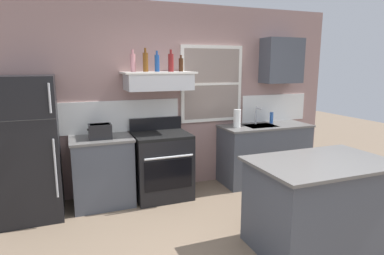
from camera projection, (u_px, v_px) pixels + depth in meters
back_wall at (172, 98)px, 4.82m from camera, size 5.40×0.11×2.70m
refrigerator at (28, 148)px, 3.88m from camera, size 0.70×0.72×1.72m
counter_left_of_stove at (103, 171)px, 4.31m from camera, size 0.79×0.63×0.91m
toaster at (100, 131)px, 4.13m from camera, size 0.30×0.20×0.19m
stove_range at (162, 165)px, 4.55m from camera, size 0.76×0.69×1.09m
range_hood_shelf at (158, 81)px, 4.42m from camera, size 0.96×0.52×0.24m
bottle_rose_pink at (133, 62)px, 4.32m from camera, size 0.07×0.07×0.29m
bottle_amber_wine at (146, 62)px, 4.34m from camera, size 0.07×0.07×0.31m
bottle_blue_liqueur at (157, 63)px, 4.42m from camera, size 0.07×0.07×0.28m
bottle_red_label_wine at (171, 62)px, 4.38m from camera, size 0.07×0.07×0.29m
bottle_brown_stout at (181, 65)px, 4.51m from camera, size 0.06×0.06×0.23m
counter_right_with_sink at (264, 153)px, 5.19m from camera, size 1.43×0.63×0.91m
sink_faucet at (257, 113)px, 5.12m from camera, size 0.03×0.17×0.28m
paper_towel_roll at (237, 118)px, 4.90m from camera, size 0.11×0.11×0.27m
dish_soap_bottle at (271, 118)px, 5.24m from camera, size 0.06×0.06×0.18m
kitchen_island at (319, 204)px, 3.29m from camera, size 1.40×0.90×0.91m
upper_cabinet_right at (282, 61)px, 5.17m from camera, size 0.64×0.32×0.70m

